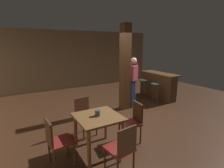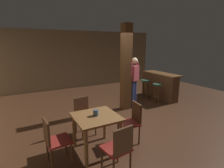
% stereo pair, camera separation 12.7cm
% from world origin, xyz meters
% --- Properties ---
extents(ground_plane, '(10.80, 10.80, 0.00)m').
position_xyz_m(ground_plane, '(0.00, 0.00, 0.00)').
color(ground_plane, '#382114').
extents(wall_back, '(8.00, 0.10, 2.80)m').
position_xyz_m(wall_back, '(0.00, 4.50, 1.40)').
color(wall_back, '#756047').
rests_on(wall_back, ground_plane).
extents(pillar, '(0.28, 0.28, 2.80)m').
position_xyz_m(pillar, '(0.17, 0.75, 1.40)').
color(pillar, brown).
rests_on(pillar, ground_plane).
extents(dining_table, '(0.86, 0.86, 0.77)m').
position_xyz_m(dining_table, '(-1.68, -1.03, 0.62)').
color(dining_table, brown).
rests_on(dining_table, ground_plane).
extents(chair_east, '(0.47, 0.47, 0.89)m').
position_xyz_m(chair_east, '(-0.85, -1.07, 0.51)').
color(chair_east, maroon).
rests_on(chair_east, ground_plane).
extents(chair_west, '(0.45, 0.45, 0.89)m').
position_xyz_m(chair_west, '(-2.52, -1.06, 0.51)').
color(chair_west, maroon).
rests_on(chair_west, ground_plane).
extents(chair_south, '(0.47, 0.47, 0.89)m').
position_xyz_m(chair_south, '(-1.64, -1.83, 0.51)').
color(chair_south, maroon).
rests_on(chair_south, ground_plane).
extents(chair_north, '(0.48, 0.48, 0.89)m').
position_xyz_m(chair_north, '(-1.66, -0.21, 0.51)').
color(chair_north, maroon).
rests_on(chair_north, ground_plane).
extents(napkin_cup, '(0.11, 0.11, 0.12)m').
position_xyz_m(napkin_cup, '(-1.68, -1.01, 0.83)').
color(napkin_cup, '#33475B').
rests_on(napkin_cup, dining_table).
extents(standing_person, '(0.46, 0.33, 1.72)m').
position_xyz_m(standing_person, '(0.49, 0.72, 1.00)').
color(standing_person, maroon).
rests_on(standing_person, ground_plane).
extents(bar_counter, '(0.56, 1.70, 1.01)m').
position_xyz_m(bar_counter, '(2.05, 1.13, 0.52)').
color(bar_counter, brown).
rests_on(bar_counter, ground_plane).
extents(bar_stool_near, '(0.32, 0.32, 0.73)m').
position_xyz_m(bar_stool_near, '(1.50, 0.66, 0.54)').
color(bar_stool_near, '#1E3828').
rests_on(bar_stool_near, ground_plane).
extents(bar_stool_mid, '(0.37, 0.37, 0.75)m').
position_xyz_m(bar_stool_mid, '(1.51, 1.36, 0.57)').
color(bar_stool_mid, '#1E3828').
rests_on(bar_stool_mid, ground_plane).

